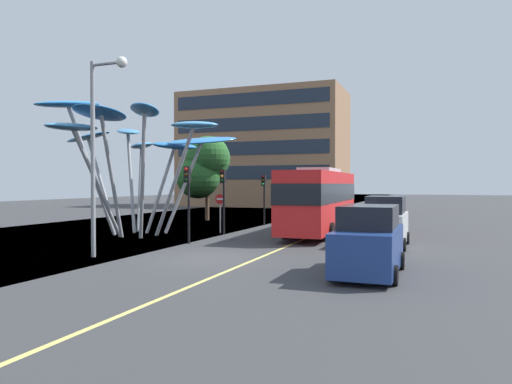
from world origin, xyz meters
TOP-DOWN VIEW (x-y plane):
  - ground at (-0.70, 0.00)m, footprint 120.00×240.00m
  - red_bus at (1.95, 10.64)m, footprint 2.93×11.39m
  - leaf_sculpture at (-8.03, 6.47)m, footprint 11.99×11.73m
  - traffic_light_kerb_near at (-3.06, 3.77)m, footprint 0.28×0.42m
  - traffic_light_kerb_far at (-3.24, 8.29)m, footprint 0.28×0.42m
  - traffic_light_island_mid at (-3.19, 15.11)m, footprint 0.28×0.42m
  - car_parked_near at (6.36, -1.18)m, footprint 2.05×4.56m
  - car_parked_mid at (6.16, 6.23)m, footprint 1.99×4.34m
  - street_lamp at (-4.24, -1.27)m, footprint 1.73×0.44m
  - tree_pavement_near at (-9.12, 17.30)m, footprint 4.69×4.06m
  - no_entry_sign at (-3.76, 8.99)m, footprint 0.60×0.12m
  - backdrop_building at (-13.38, 43.10)m, footprint 21.37×10.30m

SIDE VIEW (x-z plane):
  - ground at x=-0.70m, z-range -0.10..0.00m
  - car_parked_near at x=6.36m, z-range -0.07..2.20m
  - car_parked_mid at x=6.16m, z-range -0.08..2.31m
  - no_entry_sign at x=-3.76m, z-range 0.40..2.75m
  - red_bus at x=1.95m, z-range 0.18..4.06m
  - traffic_light_island_mid at x=-3.19m, z-range 0.81..4.42m
  - traffic_light_kerb_far at x=-3.24m, z-range 0.85..4.66m
  - traffic_light_kerb_near at x=-3.06m, z-range 0.85..4.67m
  - tree_pavement_near at x=-9.12m, z-range 0.89..7.69m
  - street_lamp at x=-4.24m, z-range 1.07..9.05m
  - leaf_sculpture at x=-8.03m, z-range 1.86..9.59m
  - backdrop_building at x=-13.38m, z-range 0.00..15.06m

